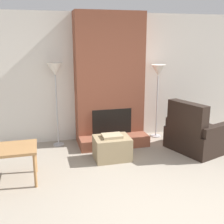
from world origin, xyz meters
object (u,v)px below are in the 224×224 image
object	(u,v)px
armchair	(195,136)
floor_lamp_left	(55,74)
floor_lamp_right	(158,75)
side_table	(10,152)
ottoman	(112,148)

from	to	relation	value
armchair	floor_lamp_left	xyz separation A→B (m)	(-2.52, 0.93, 1.14)
floor_lamp_left	floor_lamp_right	distance (m)	2.12
armchair	floor_lamp_right	xyz separation A→B (m)	(-0.41, 0.93, 1.06)
side_table	floor_lamp_right	bearing A→B (deg)	25.15
side_table	floor_lamp_left	world-z (taller)	floor_lamp_left
floor_lamp_right	side_table	bearing A→B (deg)	-154.85
armchair	floor_lamp_right	distance (m)	1.47
side_table	floor_lamp_right	distance (m)	3.32
armchair	side_table	distance (m)	3.34
armchair	side_table	size ratio (longest dim) A/B	1.57
ottoman	floor_lamp_left	size ratio (longest dim) A/B	0.38
ottoman	floor_lamp_left	bearing A→B (deg)	133.23
armchair	side_table	bearing A→B (deg)	78.05
side_table	armchair	bearing A→B (deg)	7.39
ottoman	armchair	bearing A→B (deg)	-0.06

